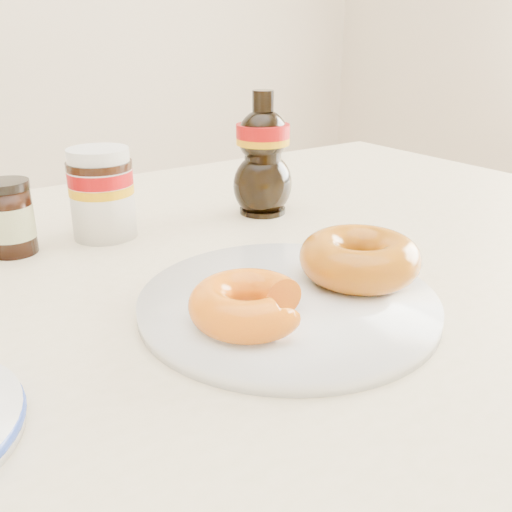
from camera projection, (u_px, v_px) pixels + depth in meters
dining_table at (173, 360)px, 0.59m from camera, size 1.40×0.90×0.75m
plate at (288, 302)px, 0.51m from camera, size 0.27×0.27×0.01m
donut_bitten at (248, 304)px, 0.45m from camera, size 0.11×0.11×0.03m
donut_whole at (360, 258)px, 0.54m from camera, size 0.15×0.15×0.04m
nutella_jar at (102, 190)px, 0.67m from camera, size 0.08×0.08×0.11m
syrup_bottle at (263, 154)px, 0.75m from camera, size 0.08×0.07×0.16m
dark_jar at (10, 218)px, 0.63m from camera, size 0.05×0.05×0.08m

